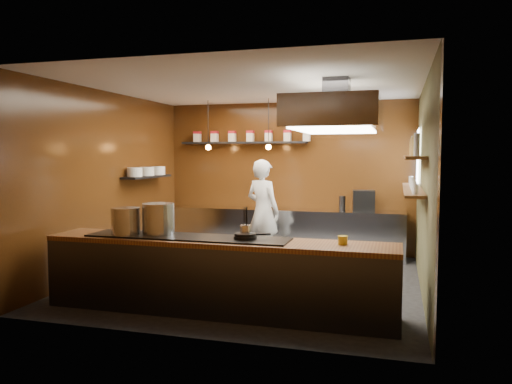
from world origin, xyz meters
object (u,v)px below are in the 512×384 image
(extractor_hood, at_px, (336,115))
(stockpot_small, at_px, (126,221))
(espresso_machine, at_px, (364,201))
(stockpot_large, at_px, (158,219))
(chef, at_px, (263,212))

(extractor_hood, bearing_deg, stockpot_small, -152.80)
(espresso_machine, bearing_deg, stockpot_large, -127.96)
(extractor_hood, height_order, stockpot_large, extractor_hood)
(stockpot_small, xyz_separation_m, chef, (1.01, 2.99, -0.17))
(stockpot_large, xyz_separation_m, espresso_machine, (2.34, 3.70, -0.04))
(stockpot_large, bearing_deg, chef, 77.88)
(stockpot_large, distance_m, espresso_machine, 4.37)
(stockpot_small, height_order, espresso_machine, espresso_machine)
(espresso_machine, bearing_deg, chef, -159.81)
(espresso_machine, xyz_separation_m, chef, (-1.72, -0.83, -0.16))
(stockpot_small, bearing_deg, espresso_machine, 54.40)
(stockpot_small, bearing_deg, extractor_hood, 27.20)
(extractor_hood, bearing_deg, stockpot_large, -151.15)
(extractor_hood, height_order, chef, extractor_hood)
(stockpot_large, height_order, espresso_machine, stockpot_large)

